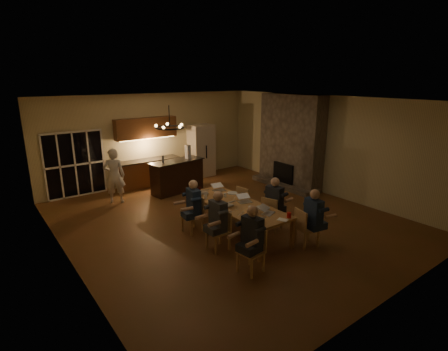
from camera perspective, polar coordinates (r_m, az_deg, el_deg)
floor at (r=9.59m, az=0.50°, el=-7.23°), size 9.00×9.00×0.00m
back_wall at (r=12.90m, az=-11.79°, el=5.88°), size 8.00×0.04×3.20m
left_wall at (r=7.46m, az=-24.91°, el=-2.48°), size 0.04×9.00×3.20m
right_wall at (r=11.90m, az=16.19°, el=4.77°), size 0.04×9.00×3.20m
ceiling at (r=8.84m, az=0.55°, el=12.36°), size 8.00×9.00×0.04m
french_doors at (r=12.09m, az=-23.16°, el=1.61°), size 1.86×0.08×2.10m
fireplace at (r=12.41m, az=10.88°, el=5.55°), size 0.58×2.50×3.20m
kitchenette at (r=12.56m, az=-12.29°, el=3.73°), size 2.24×0.68×2.40m
refrigerator at (r=13.59m, az=-3.70°, el=4.11°), size 0.90×0.68×2.00m
dining_table at (r=8.72m, az=1.96°, el=-6.97°), size 1.10×2.97×0.75m
bar_island at (r=11.81m, az=-7.64°, el=-0.11°), size 1.92×0.89×1.08m
chair_left_near at (r=7.05m, az=4.42°, el=-12.24°), size 0.49×0.49×0.89m
chair_left_mid at (r=7.87m, az=-0.99°, el=-9.04°), size 0.45×0.45×0.89m
chair_left_far at (r=8.76m, az=-5.19°, el=-6.45°), size 0.49×0.49×0.89m
chair_right_near at (r=8.27m, az=13.44°, el=-8.23°), size 0.53×0.53×0.89m
chair_right_mid at (r=8.93m, az=7.91°, el=-6.09°), size 0.56×0.56×0.89m
chair_right_far at (r=9.66m, az=3.78°, el=-4.24°), size 0.49×0.49×0.89m
person_left_near at (r=6.98m, az=4.61°, el=-10.27°), size 0.67×0.67×1.38m
person_right_near at (r=8.13m, az=14.34°, el=-6.85°), size 0.69×0.69×1.38m
person_left_mid at (r=7.77m, az=-0.98°, el=-7.41°), size 0.61×0.61×1.38m
person_right_mid at (r=8.83m, az=8.20°, el=-4.64°), size 0.70×0.70×1.38m
person_left_far at (r=8.57m, az=-4.95°, el=-5.18°), size 0.68×0.68×1.38m
standing_person at (r=11.11m, az=-17.47°, el=-0.05°), size 0.73×0.62×1.71m
chandelier at (r=7.30m, az=-8.85°, el=7.73°), size 0.59×0.59×0.03m
laptop_a at (r=7.60m, az=5.32°, el=-6.60°), size 0.42×0.40×0.23m
laptop_b at (r=8.02m, az=7.21°, el=-5.45°), size 0.40×0.38×0.23m
laptop_c at (r=8.42m, az=0.39°, el=-4.26°), size 0.34×0.30×0.23m
laptop_d at (r=8.68m, az=3.44°, el=-3.65°), size 0.38×0.35×0.23m
laptop_e at (r=9.33m, az=-3.60°, el=-2.27°), size 0.41×0.39×0.23m
laptop_f at (r=9.53m, az=-0.83°, el=-1.84°), size 0.36×0.32×0.23m
mug_front at (r=8.20m, az=4.30°, el=-5.35°), size 0.09×0.09×0.10m
mug_mid at (r=9.05m, az=0.17°, el=-3.22°), size 0.08×0.08×0.10m
mug_back at (r=8.95m, az=-3.04°, el=-3.47°), size 0.08×0.08×0.10m
redcup_near at (r=7.89m, az=10.57°, el=-6.37°), size 0.10×0.10×0.12m
redcup_mid at (r=8.59m, az=-1.62°, el=-4.23°), size 0.10×0.10×0.12m
can_silver at (r=8.09m, az=5.40°, el=-5.59°), size 0.06×0.06×0.12m
can_cola at (r=9.52m, az=-4.01°, el=-2.23°), size 0.07×0.07×0.12m
can_right at (r=9.04m, az=2.95°, el=-3.19°), size 0.07×0.07×0.12m
plate_near at (r=8.37m, az=6.11°, el=-5.23°), size 0.27×0.27×0.02m
plate_left at (r=7.70m, az=4.46°, el=-7.13°), size 0.26×0.26×0.02m
plate_far at (r=9.35m, az=1.37°, el=-2.86°), size 0.28×0.28×0.02m
notepad at (r=7.76m, az=9.56°, el=-7.15°), size 0.23×0.26×0.01m
bar_bottle at (r=11.42m, az=-9.92°, el=2.67°), size 0.08×0.08×0.24m
bar_blender at (r=11.89m, az=-5.92°, el=3.87°), size 0.17×0.17×0.46m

